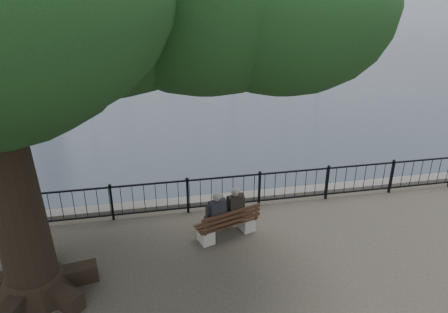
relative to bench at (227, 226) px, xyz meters
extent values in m
cube|color=#55534F|center=(0.16, 1.81, -0.79)|extent=(200.00, 0.40, 1.20)
cube|color=black|center=(0.16, 1.31, 0.69)|extent=(22.00, 0.04, 0.04)
cube|color=black|center=(0.16, 1.31, -0.14)|extent=(22.00, 0.04, 0.04)
cube|color=gray|center=(-0.56, -0.14, -0.11)|extent=(0.42, 0.48, 0.36)
cube|color=gray|center=(0.54, 0.21, -0.11)|extent=(0.42, 0.48, 0.36)
cube|color=black|center=(-0.01, 0.03, 0.11)|extent=(1.66, 0.91, 0.04)
cube|color=black|center=(0.06, -0.19, 0.37)|extent=(1.54, 0.52, 0.36)
cube|color=black|center=(-0.30, -0.05, 0.21)|extent=(0.39, 0.35, 0.21)
cube|color=black|center=(-0.27, -0.14, 0.55)|extent=(0.44, 0.32, 0.53)
sphere|color=tan|center=(-0.28, -0.11, 0.92)|extent=(0.20, 0.20, 0.20)
ellipsoid|color=slate|center=(-0.28, -0.13, 0.96)|extent=(0.21, 0.21, 0.18)
cube|color=black|center=(-0.38, 0.20, -0.09)|extent=(0.39, 0.46, 0.40)
cube|color=black|center=(0.18, 0.10, 0.21)|extent=(0.39, 0.35, 0.21)
cube|color=black|center=(0.21, 0.01, 0.55)|extent=(0.44, 0.32, 0.53)
sphere|color=tan|center=(0.20, 0.04, 0.92)|extent=(0.20, 0.20, 0.20)
ellipsoid|color=slate|center=(0.20, 0.02, 0.96)|extent=(0.21, 0.21, 0.18)
cube|color=black|center=(0.10, 0.35, -0.09)|extent=(0.39, 0.46, 0.40)
cone|color=black|center=(-4.32, -1.20, -0.05)|extent=(1.66, 1.66, 0.49)
cone|color=black|center=(-4.32, -1.20, 2.63)|extent=(1.07, 1.07, 5.85)
ellipsoid|color=#153617|center=(0.65, -1.49, 5.36)|extent=(3.90, 3.90, 3.04)
cube|color=#55534F|center=(-17.84, 60.81, -0.69)|extent=(10.33, 10.33, 1.40)
cube|color=#55534F|center=(2.16, 48.81, -0.69)|extent=(5.96, 5.96, 1.40)
cube|color=white|center=(-5.27, 19.53, -1.19)|extent=(1.81, 5.54, 0.61)
cube|color=white|center=(-5.27, 19.53, -0.69)|extent=(1.23, 2.28, 0.46)
cube|color=white|center=(4.61, 21.22, -1.19)|extent=(1.45, 4.81, 0.53)
cube|color=white|center=(4.61, 21.22, -0.69)|extent=(1.02, 1.97, 0.40)
cube|color=white|center=(10.85, 20.69, -1.19)|extent=(2.24, 5.98, 0.65)
cube|color=white|center=(10.85, 20.69, -0.69)|extent=(1.44, 2.49, 0.49)
cube|color=white|center=(-9.95, 29.80, -1.19)|extent=(2.82, 5.64, 0.60)
cube|color=white|center=(-9.95, 29.80, -0.69)|extent=(1.62, 2.42, 0.45)
cube|color=white|center=(3.36, 34.95, -1.19)|extent=(2.82, 6.38, 0.69)
cube|color=white|center=(3.36, 34.95, -0.69)|extent=(1.70, 2.70, 0.51)
cube|color=white|center=(10.04, 35.59, -1.19)|extent=(2.52, 4.80, 0.51)
cube|color=white|center=(10.04, 35.59, -0.69)|extent=(1.43, 2.07, 0.39)
cube|color=white|center=(-4.26, 39.52, -1.19)|extent=(2.60, 5.20, 0.56)
cube|color=white|center=(-4.26, 39.52, -0.69)|extent=(1.50, 2.23, 0.42)
cube|color=white|center=(11.04, 27.80, -1.19)|extent=(2.05, 5.65, 0.61)
cube|color=white|center=(11.04, 27.80, -0.69)|extent=(1.33, 2.35, 0.46)
cube|color=white|center=(-3.14, 31.09, -1.19)|extent=(3.00, 6.43, 0.69)
cube|color=white|center=(-3.14, 31.09, -0.69)|extent=(1.77, 2.74, 0.52)
camera|label=1|loc=(-1.79, -8.96, 6.09)|focal=35.00mm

